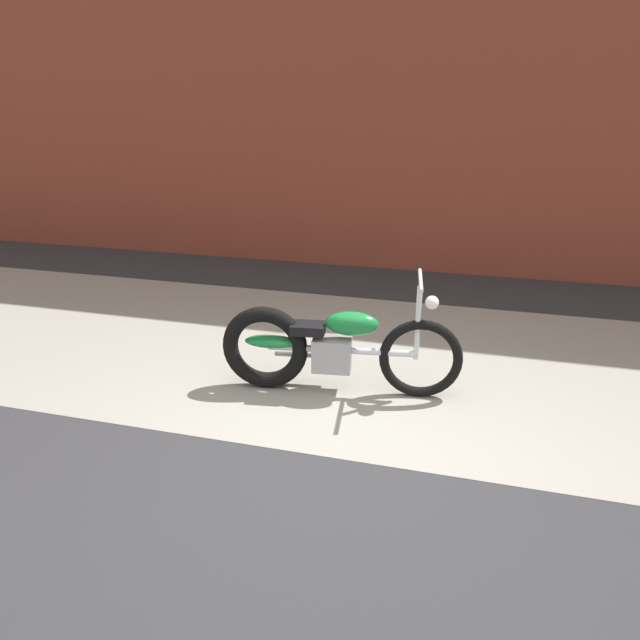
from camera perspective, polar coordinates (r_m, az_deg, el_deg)
ground_plane at (r=4.27m, az=1.41°, el=-12.99°), size 80.00×80.00×0.00m
sidewalk_slab at (r=5.78m, az=5.68°, el=-3.65°), size 36.00×3.50×0.01m
brick_building_wall at (r=8.72m, az=10.80°, el=23.73°), size 36.00×0.50×5.80m
motorcycle_green at (r=5.00m, az=0.27°, el=-2.59°), size 2.00×0.58×1.03m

